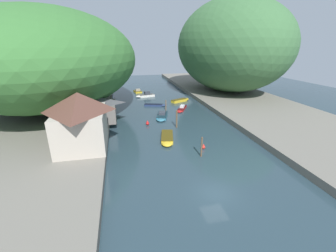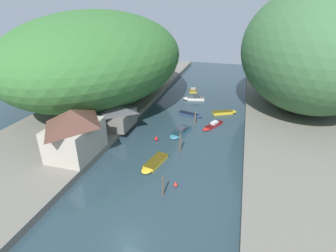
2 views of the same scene
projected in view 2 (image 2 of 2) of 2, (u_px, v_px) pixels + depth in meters
name	position (u px, v px, depth m)	size (l,w,h in m)	color
water_surface	(188.00, 126.00, 53.73)	(130.00, 130.00, 0.00)	#283D47
left_bank	(91.00, 112.00, 59.01)	(22.00, 120.00, 1.02)	slate
right_bank	(307.00, 137.00, 48.00)	(22.00, 120.00, 1.02)	slate
hillside_left	(98.00, 57.00, 61.24)	(36.92, 51.68, 20.71)	#387033
hillside_right	(313.00, 49.00, 55.68)	(29.58, 41.42, 25.76)	#3D6B3D
waterfront_building	(74.00, 132.00, 40.11)	(6.77, 9.12, 7.54)	#B2A899
boathouse_shed	(112.00, 114.00, 50.42)	(8.32, 6.98, 4.65)	slate
boat_cabin_cruiser	(194.00, 98.00, 68.09)	(5.69, 2.73, 1.55)	silver
boat_far_right_bank	(212.00, 125.00, 53.21)	(3.87, 5.88, 0.89)	red
boat_white_cruiser	(191.00, 114.00, 58.66)	(5.67, 2.83, 0.44)	navy
boat_small_dinghy	(153.00, 164.00, 40.36)	(2.98, 6.31, 0.65)	gold
boat_mid_channel	(180.00, 132.00, 50.27)	(3.55, 6.51, 1.03)	teal
boat_open_rowboat	(225.00, 112.00, 59.49)	(5.69, 3.84, 0.71)	gold
boat_near_quay	(193.00, 90.00, 74.98)	(2.75, 4.24, 1.10)	gold
mooring_post_nearest	(163.00, 186.00, 33.61)	(0.23, 0.23, 2.88)	brown
mooring_post_middle	(180.00, 142.00, 43.84)	(0.29, 0.29, 3.33)	brown
mooring_post_farthest	(195.00, 119.00, 54.00)	(0.26, 0.26, 2.47)	brown
channel_buoy_near	(176.00, 185.00, 35.71)	(0.54, 0.54, 0.81)	red
channel_buoy_far	(156.00, 139.00, 47.74)	(0.64, 0.64, 0.96)	red
person_on_quay	(96.00, 137.00, 44.98)	(0.33, 0.43, 1.69)	#282D3D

